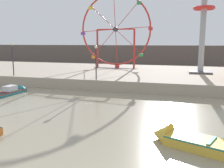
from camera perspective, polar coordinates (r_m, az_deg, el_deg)
The scene contains 8 objects.
quay_promenade at distance 34.37m, azimuth 13.32°, elevation 1.70°, with size 110.00×19.37×1.16m, color tan.
distant_town_skyline at distance 59.12m, azimuth 14.78°, elevation 6.38°, with size 140.00×3.00×4.40m, color #564C47.
motorboat_teal_painted at distance 26.92m, azimuth -21.63°, elevation -1.52°, with size 1.39×5.28×1.21m.
motorboat_mustard_yellow at distance 13.29m, azimuth 16.54°, elevation -12.13°, with size 4.55×2.85×1.36m.
ferris_wheel_red_frame at distance 38.23m, azimuth 0.79°, elevation 12.05°, with size 11.04×1.20×11.22m.
drop_tower_steel_tower at distance 34.20m, azimuth 20.02°, elevation 12.29°, with size 2.80×2.80×12.51m.
promenade_lamp_near at distance 31.99m, azimuth -21.73°, elevation 6.33°, with size 0.32×0.32×3.87m.
promenade_lamp_far at distance 26.45m, azimuth -3.67°, elevation 6.12°, with size 0.32×0.32×3.60m.
Camera 1 is at (1.79, -5.79, 5.09)m, focal length 40.12 mm.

